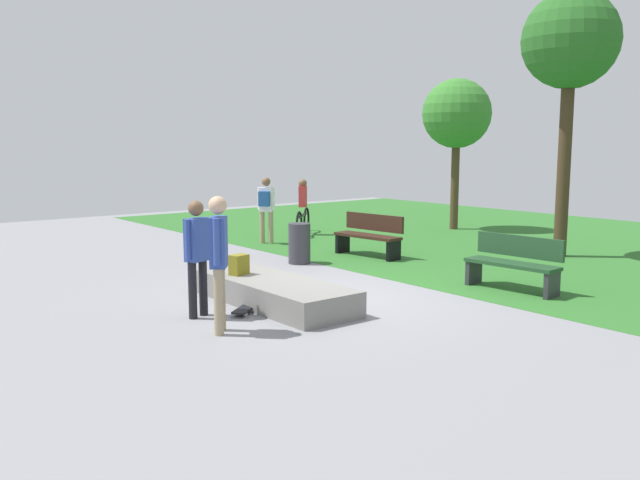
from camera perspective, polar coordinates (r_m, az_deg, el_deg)
ground_plane at (r=10.77m, az=0.81°, el=-4.86°), size 28.00×28.00×0.00m
grass_lawn at (r=16.79m, az=22.00°, el=-0.70°), size 26.60×12.30×0.01m
concrete_ledge at (r=10.28m, az=-3.96°, el=-4.43°), size 2.99×1.10×0.38m
backpack_on_ledge at (r=10.66m, az=-6.91°, el=-2.10°), size 0.26×0.32×0.32m
skater_performing_trick at (r=8.66m, az=-8.61°, el=-1.11°), size 0.38×0.35×1.78m
skater_watching at (r=9.53m, az=-10.43°, el=-0.82°), size 0.30×0.41×1.66m
skateboard_by_ledge at (r=9.90m, az=-6.21°, el=-5.70°), size 0.65×0.75×0.08m
park_bench_far_left at (r=14.55m, az=4.24°, el=0.49°), size 1.64×0.63×0.91m
park_bench_near_path at (r=11.63m, az=16.18°, el=-1.79°), size 1.63×0.58×0.91m
tree_young_birch at (r=19.39m, az=11.56°, el=10.39°), size 1.93×1.93×4.22m
tree_broad_elm at (r=15.41m, az=20.52°, el=15.32°), size 2.01×2.01×5.57m
trash_bin at (r=13.66m, az=-1.77°, el=-0.29°), size 0.45×0.45×0.83m
pedestrian_with_backpack at (r=16.33m, az=-4.62°, el=3.05°), size 0.44×0.45×1.62m
cyclist_on_bicycle at (r=17.90m, az=-1.47°, el=2.46°), size 1.28×1.38×1.52m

